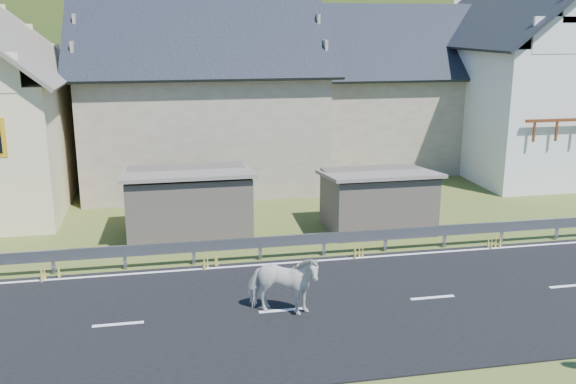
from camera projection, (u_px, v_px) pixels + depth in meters
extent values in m
plane|color=#3E501F|center=(283.00, 312.00, 16.06)|extent=(160.00, 160.00, 0.00)
cube|color=black|center=(283.00, 311.00, 16.05)|extent=(60.00, 7.00, 0.04)
cube|color=silver|center=(283.00, 310.00, 16.04)|extent=(60.00, 6.60, 0.01)
cube|color=#93969B|center=(260.00, 242.00, 19.40)|extent=(28.00, 0.08, 0.34)
cube|color=#93969B|center=(53.00, 263.00, 18.36)|extent=(0.10, 0.06, 0.70)
cube|color=#93969B|center=(125.00, 258.00, 18.73)|extent=(0.10, 0.06, 0.70)
cube|color=#93969B|center=(194.00, 254.00, 19.10)|extent=(0.10, 0.06, 0.70)
cube|color=#93969B|center=(260.00, 249.00, 19.48)|extent=(0.10, 0.06, 0.70)
cube|color=#93969B|center=(324.00, 245.00, 19.85)|extent=(0.10, 0.06, 0.70)
cube|color=#93969B|center=(385.00, 241.00, 20.22)|extent=(0.10, 0.06, 0.70)
cube|color=#93969B|center=(445.00, 237.00, 20.59)|extent=(0.10, 0.06, 0.70)
cube|color=#93969B|center=(502.00, 233.00, 20.97)|extent=(0.10, 0.06, 0.70)
cube|color=#93969B|center=(557.00, 230.00, 21.34)|extent=(0.10, 0.06, 0.70)
cube|color=brown|center=(189.00, 204.00, 21.57)|extent=(4.30, 3.30, 2.40)
cube|color=brown|center=(378.00, 201.00, 22.33)|extent=(3.80, 2.90, 2.20)
cube|color=tan|center=(201.00, 124.00, 29.47)|extent=(10.00, 9.00, 5.00)
cube|color=tan|center=(392.00, 117.00, 33.28)|extent=(9.00, 8.00, 4.60)
cube|color=silver|center=(530.00, 108.00, 31.37)|extent=(8.00, 10.00, 6.00)
ellipsoid|color=#243312|center=(189.00, 116.00, 192.88)|extent=(440.00, 280.00, 260.00)
imported|color=silver|center=(283.00, 284.00, 15.67)|extent=(1.48, 2.03, 1.56)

